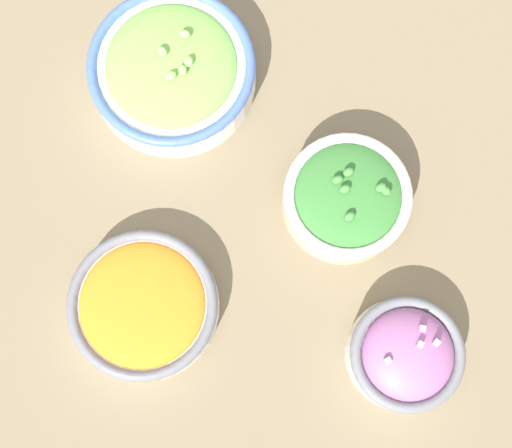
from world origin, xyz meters
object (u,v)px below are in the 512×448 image
(bowl_carrots, at_px, (144,305))
(bowl_red_onion, at_px, (406,354))
(bowl_lettuce, at_px, (172,70))
(bowl_broccoli, at_px, (347,198))

(bowl_carrots, relative_size, bowl_red_onion, 1.34)
(bowl_carrots, height_order, bowl_lettuce, bowl_lettuce)
(bowl_carrots, xyz_separation_m, bowl_lettuce, (-0.11, 0.24, 0.01))
(bowl_lettuce, bearing_deg, bowl_carrots, -65.31)
(bowl_lettuce, bearing_deg, bowl_red_onion, -21.15)
(bowl_carrots, relative_size, bowl_lettuce, 0.85)
(bowl_carrots, bearing_deg, bowl_lettuce, 114.69)
(bowl_lettuce, relative_size, bowl_red_onion, 1.57)
(bowl_broccoli, distance_m, bowl_red_onion, 0.18)
(bowl_carrots, distance_m, bowl_red_onion, 0.29)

